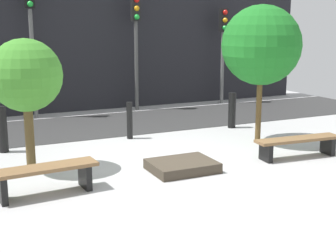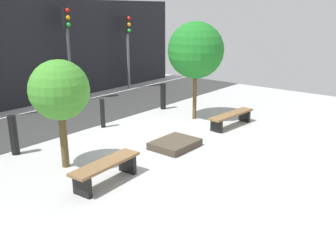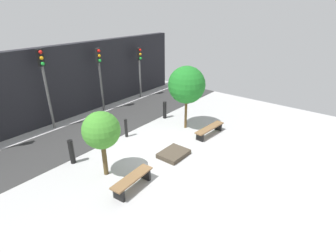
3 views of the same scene
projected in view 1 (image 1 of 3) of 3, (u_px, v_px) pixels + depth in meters
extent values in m
plane|color=#ADADAD|center=(175.00, 166.00, 9.13)|extent=(18.00, 18.00, 0.00)
cube|color=#313131|center=(107.00, 124.00, 12.95)|extent=(18.00, 3.09, 0.01)
cube|color=black|center=(80.00, 49.00, 14.86)|extent=(16.20, 0.50, 3.89)
cube|color=black|center=(2.00, 189.00, 7.24)|extent=(0.13, 0.45, 0.42)
cube|color=black|center=(85.00, 176.00, 7.89)|extent=(0.13, 0.45, 0.42)
cube|color=brown|center=(44.00, 168.00, 7.51)|extent=(1.73, 0.57, 0.06)
cube|color=black|center=(266.00, 152.00, 9.44)|extent=(0.13, 0.39, 0.36)
cube|color=black|center=(328.00, 146.00, 9.97)|extent=(0.13, 0.39, 0.36)
cube|color=brown|center=(298.00, 139.00, 9.66)|extent=(1.91, 0.52, 0.06)
cube|color=#41382C|center=(182.00, 166.00, 8.83)|extent=(1.21, 0.95, 0.19)
cylinder|color=brown|center=(29.00, 134.00, 8.69)|extent=(0.17, 0.17, 1.44)
sphere|color=#408D2C|center=(26.00, 75.00, 8.46)|extent=(1.33, 1.33, 1.33)
cylinder|color=brown|center=(259.00, 105.00, 10.80)|extent=(0.13, 0.13, 1.76)
sphere|color=#1E7524|center=(261.00, 45.00, 10.51)|extent=(1.80, 1.80, 1.80)
cylinder|color=black|center=(3.00, 129.00, 10.05)|extent=(0.20, 0.20, 1.01)
cylinder|color=black|center=(130.00, 120.00, 11.26)|extent=(0.14, 0.14, 0.90)
cylinder|color=black|center=(232.00, 110.00, 12.46)|extent=(0.20, 0.20, 0.94)
cylinder|color=#5C5C5C|center=(32.00, 51.00, 13.50)|extent=(0.12, 0.12, 3.93)
sphere|color=green|center=(30.00, 4.00, 13.13)|extent=(0.17, 0.17, 0.17)
cylinder|color=#4C4C4C|center=(136.00, 54.00, 14.87)|extent=(0.12, 0.12, 3.60)
cube|color=black|center=(136.00, 8.00, 14.57)|extent=(0.28, 0.16, 0.78)
sphere|color=red|center=(137.00, 0.00, 14.42)|extent=(0.17, 0.17, 0.17)
sphere|color=orange|center=(137.00, 8.00, 14.47)|extent=(0.17, 0.17, 0.17)
sphere|color=green|center=(137.00, 17.00, 14.53)|extent=(0.17, 0.17, 0.17)
cylinder|color=slate|center=(223.00, 57.00, 16.23)|extent=(0.12, 0.12, 3.25)
cube|color=black|center=(223.00, 20.00, 15.97)|extent=(0.28, 0.16, 0.78)
sphere|color=red|center=(225.00, 12.00, 15.82)|extent=(0.17, 0.17, 0.17)
sphere|color=orange|center=(225.00, 20.00, 15.87)|extent=(0.17, 0.17, 0.17)
sphere|color=green|center=(225.00, 28.00, 15.93)|extent=(0.17, 0.17, 0.17)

